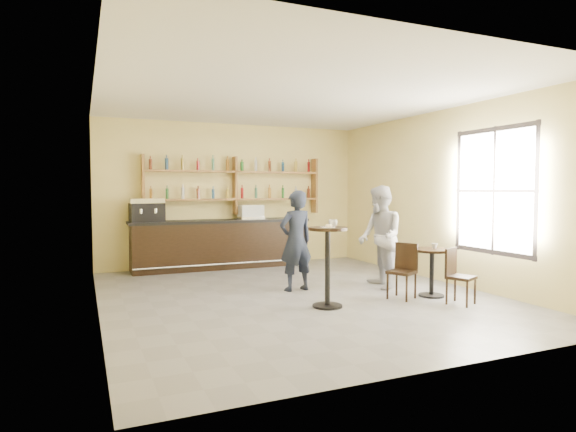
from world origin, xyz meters
name	(u,v)px	position (x,y,z in m)	size (l,w,h in m)	color
floor	(296,295)	(0.00, 0.00, 0.00)	(7.00, 7.00, 0.00)	slate
ceiling	(296,97)	(0.00, 0.00, 3.20)	(7.00, 7.00, 0.00)	white
wall_back	(233,195)	(0.00, 3.50, 1.60)	(7.00, 7.00, 0.00)	#E9D784
wall_front	(448,203)	(0.00, -3.50, 1.60)	(7.00, 7.00, 0.00)	#E9D784
wall_left	(96,199)	(-3.00, 0.00, 1.60)	(7.00, 7.00, 0.00)	#E9D784
wall_right	(443,196)	(3.00, 0.00, 1.60)	(7.00, 7.00, 0.00)	#E9D784
window_pane	(494,191)	(2.99, -1.20, 1.70)	(2.00, 2.00, 0.00)	white
window_frame	(494,191)	(2.99, -1.20, 1.70)	(0.04, 1.70, 2.10)	black
shelf_unit	(235,186)	(0.00, 3.37, 1.81)	(4.00, 0.26, 1.40)	brown
liquor_bottles	(235,178)	(0.00, 3.37, 1.98)	(3.68, 0.10, 1.00)	#8C5919
bar_counter	(221,244)	(-0.39, 3.15, 0.53)	(3.91, 0.76, 1.06)	black
espresso_machine	(147,210)	(-1.96, 3.15, 1.30)	(0.67, 0.43, 0.48)	black
pastry_case	(250,212)	(0.29, 3.15, 1.22)	(0.53, 0.42, 0.32)	silver
pedestal_table	(328,267)	(0.10, -0.89, 0.59)	(0.57, 0.57, 1.17)	black
napkin	(328,227)	(0.10, -0.89, 1.18)	(0.17, 0.17, 0.00)	white
donut	(329,226)	(0.11, -0.90, 1.20)	(0.11, 0.11, 0.04)	gold
cup_pedestal	(333,223)	(0.24, -0.79, 1.23)	(0.13, 0.13, 0.10)	white
man_main	(296,241)	(0.15, 0.34, 0.85)	(0.62, 0.41, 1.71)	black
cafe_table	(432,273)	(1.98, -0.93, 0.39)	(0.61, 0.61, 0.77)	black
cup_cafe	(435,246)	(2.03, -0.93, 0.81)	(0.09, 0.09, 0.09)	white
chair_west	(402,271)	(1.43, -0.88, 0.44)	(0.38, 0.38, 0.87)	black
chair_south	(461,277)	(2.03, -1.53, 0.42)	(0.36, 0.36, 0.84)	black
patron_second	(380,237)	(1.58, -0.05, 0.90)	(0.87, 0.68, 1.80)	#A1A0A6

